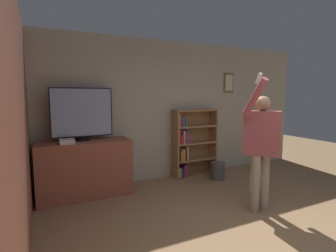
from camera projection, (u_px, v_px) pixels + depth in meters
name	position (u px, v px, depth m)	size (l,w,h in m)	color
wall_back	(164.00, 110.00, 5.19)	(6.78, 0.09, 2.70)	#B2AD9E
wall_side_brick	(20.00, 124.00, 2.76)	(0.06, 4.59, 2.70)	#93513D
tv_ledge	(85.00, 169.00, 4.26)	(1.47, 0.55, 0.92)	#93513D
television	(82.00, 114.00, 4.21)	(0.96, 0.22, 0.86)	black
game_console	(67.00, 142.00, 3.96)	(0.21, 0.21, 0.07)	silver
bookshelf	(190.00, 144.00, 5.34)	(0.95, 0.28, 1.37)	#997047
person	(262.00, 142.00, 3.64)	(0.63, 0.57, 1.93)	gray
waste_bin	(218.00, 171.00, 5.17)	(0.28, 0.28, 0.33)	#4C4C51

